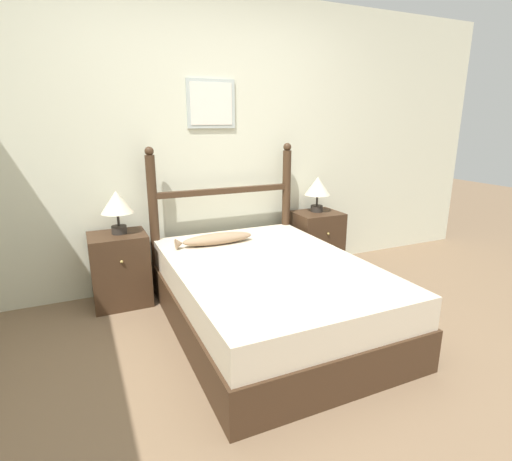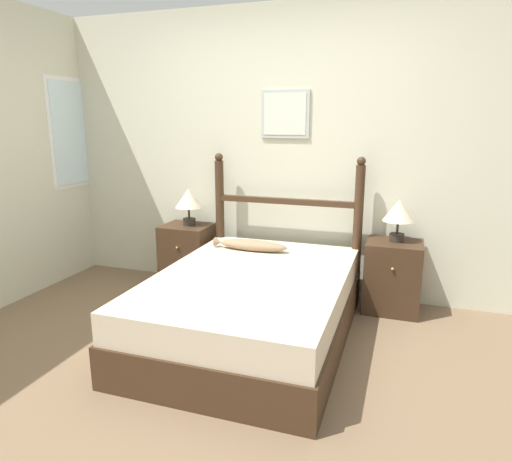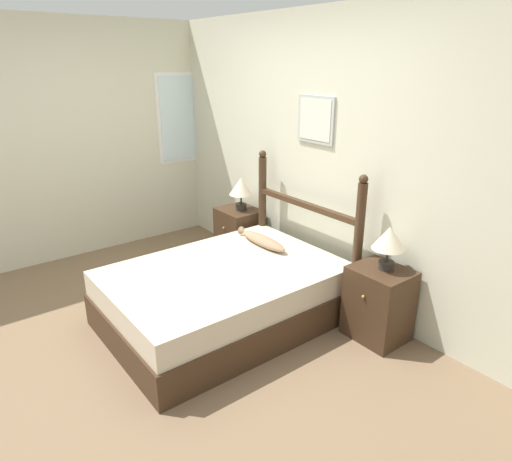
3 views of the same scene
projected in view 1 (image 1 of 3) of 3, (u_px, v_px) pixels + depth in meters
name	position (u px, v px, depth m)	size (l,w,h in m)	color
ground_plane	(297.00, 376.00, 2.40)	(16.00, 16.00, 0.00)	#7A6047
wall_back	(204.00, 144.00, 3.58)	(6.40, 0.08, 2.55)	beige
bed	(269.00, 294.00, 2.94)	(1.35, 1.92, 0.49)	#3D2819
headboard	(225.00, 212.00, 3.63)	(1.35, 0.08, 1.28)	#3D2819
nightstand_left	(120.00, 269.00, 3.29)	(0.45, 0.41, 0.60)	#3D2819
nightstand_right	(316.00, 241.00, 4.05)	(0.45, 0.41, 0.60)	#3D2819
table_lamp_left	(117.00, 204.00, 3.16)	(0.25, 0.25, 0.35)	#2D2823
table_lamp_right	(318.00, 188.00, 3.93)	(0.25, 0.25, 0.35)	#2D2823
fish_pillow	(216.00, 239.00, 3.28)	(0.65, 0.14, 0.09)	#997A5B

